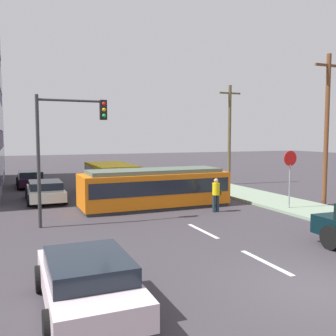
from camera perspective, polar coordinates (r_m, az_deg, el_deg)
The scene contains 16 objects.
ground_plane at distance 18.69m, azimuth -0.48°, elevation -6.72°, with size 120.00×120.00×0.00m, color #3A353B.
sidewalk_curb_right at distance 19.20m, azimuth 23.68°, elevation -6.60°, with size 3.20×36.00×0.14m, color gray.
lane_stripe_1 at distance 11.90m, azimuth 14.57°, elevation -13.66°, with size 0.16×2.40×0.01m, color silver.
lane_stripe_2 at distance 15.15m, azimuth 5.29°, elevation -9.48°, with size 0.16×2.40×0.01m, color silver.
lane_stripe_3 at distance 25.66m, azimuth -6.77°, elevation -3.56°, with size 0.16×2.40×0.01m, color silver.
lane_stripe_4 at distance 31.43m, azimuth -9.75°, elevation -2.04°, with size 0.16×2.40×0.01m, color silver.
streetcar_tram at distance 19.87m, azimuth -2.04°, elevation -2.96°, with size 7.78×2.59×2.02m.
city_bus at distance 25.01m, azimuth -8.59°, elevation -1.28°, with size 2.56×5.43×1.92m.
pedestrian_crossing at distance 18.76m, azimuth 7.29°, elevation -3.78°, with size 0.51×0.36×1.67m.
parked_sedan_near at distance 8.75m, azimuth -12.11°, elevation -16.23°, with size 2.05×4.16×1.19m.
parked_sedan_mid at distance 22.68m, azimuth -18.09°, elevation -3.29°, with size 2.11×4.48×1.19m.
parked_sedan_far at distance 29.53m, azimuth -20.10°, elevation -1.50°, with size 1.99×4.45×1.19m.
stop_sign at distance 19.77m, azimuth 18.00°, elevation 0.11°, with size 0.76×0.07×2.88m.
traffic_light_mast at distance 16.15m, azimuth -15.25°, elevation 4.77°, with size 2.90×0.33×5.41m.
utility_pole_near at distance 21.96m, azimuth 22.90°, elevation 5.71°, with size 1.80×0.24×8.07m.
utility_pole_mid at distance 29.47m, azimuth 9.30°, elevation 5.27°, with size 1.80×0.24×7.61m.
Camera 1 is at (-6.87, -6.97, 3.76)m, focal length 40.23 mm.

